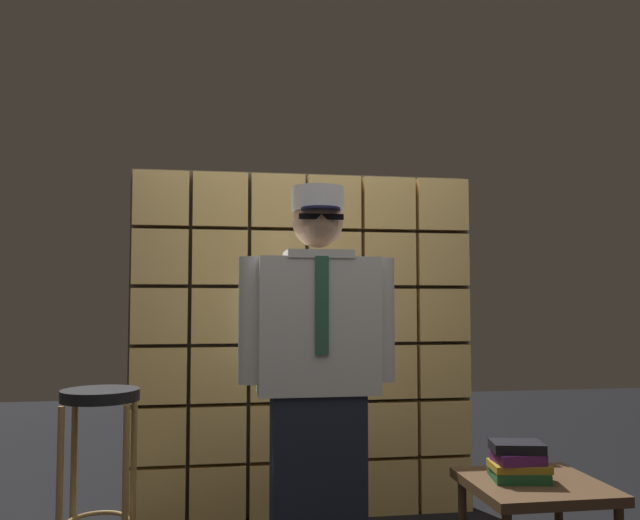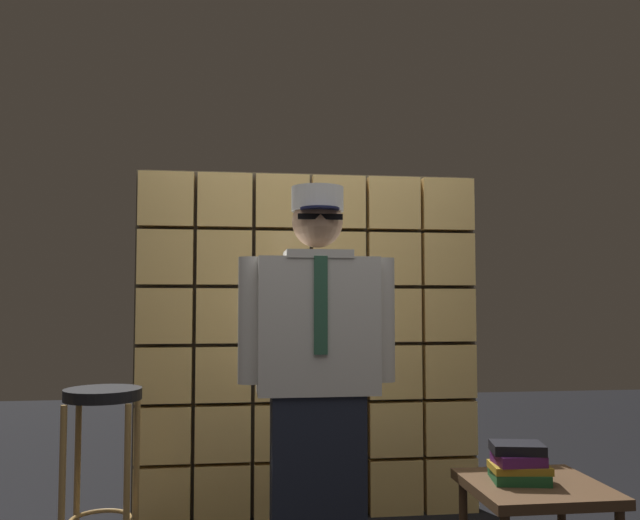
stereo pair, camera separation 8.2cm
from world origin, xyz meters
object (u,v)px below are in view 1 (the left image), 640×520
at_px(standing_person, 318,377).
at_px(side_table, 535,497).
at_px(book_stack, 518,462).
at_px(bar_stool, 99,438).

xyz_separation_m(standing_person, side_table, (0.84, -0.27, -0.46)).
bearing_deg(book_stack, side_table, -19.39).
height_order(standing_person, bar_stool, standing_person).
distance_m(standing_person, book_stack, 0.88).
xyz_separation_m(side_table, book_stack, (-0.06, 0.02, 0.13)).
height_order(standing_person, book_stack, standing_person).
bearing_deg(side_table, book_stack, 160.61).
bearing_deg(book_stack, standing_person, 161.89).
bearing_deg(standing_person, bar_stool, 164.48).
height_order(standing_person, side_table, standing_person).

